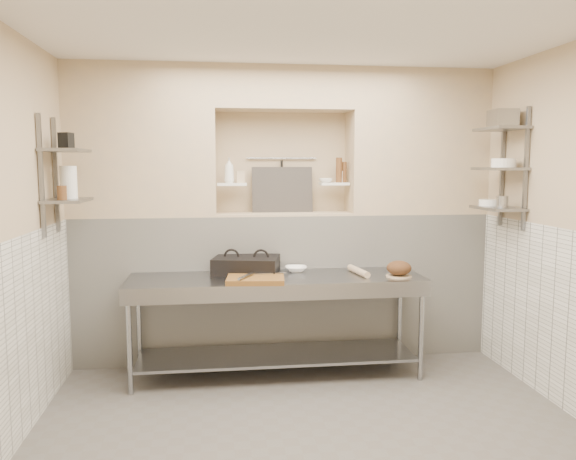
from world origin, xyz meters
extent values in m
cube|color=#58534E|center=(0.00, 0.00, -0.05)|extent=(4.00, 3.90, 0.10)
cube|color=silver|center=(0.00, 0.00, 2.85)|extent=(4.00, 3.90, 0.10)
cube|color=tan|center=(0.00, 2.00, 1.40)|extent=(4.00, 0.10, 2.80)
cube|color=tan|center=(0.00, -2.00, 1.40)|extent=(4.00, 0.10, 2.80)
cube|color=white|center=(0.00, 1.75, 0.70)|extent=(4.00, 0.40, 1.40)
cube|color=tan|center=(0.00, 1.75, 1.41)|extent=(1.30, 0.40, 0.02)
cube|color=tan|center=(-1.33, 1.75, 2.10)|extent=(1.35, 0.40, 1.40)
cube|color=tan|center=(1.33, 1.75, 2.10)|extent=(1.35, 0.40, 1.40)
cube|color=tan|center=(0.00, 1.75, 2.60)|extent=(1.30, 0.40, 0.40)
cube|color=white|center=(-1.99, 0.00, 0.70)|extent=(0.02, 3.90, 1.40)
cube|color=white|center=(-0.50, 1.75, 1.70)|extent=(0.28, 0.16, 0.02)
cube|color=white|center=(0.50, 1.75, 1.70)|extent=(0.28, 0.16, 0.02)
cylinder|color=gray|center=(0.00, 1.92, 1.95)|extent=(0.70, 0.02, 0.02)
cylinder|color=black|center=(0.00, 1.90, 1.78)|extent=(0.02, 0.02, 0.30)
cube|color=#383330|center=(0.00, 1.85, 1.64)|extent=(0.60, 0.08, 0.45)
cube|color=slate|center=(-1.98, 1.25, 1.80)|extent=(0.03, 0.03, 0.95)
cube|color=slate|center=(-1.98, 0.85, 1.80)|extent=(0.03, 0.03, 0.95)
cube|color=slate|center=(-1.84, 1.05, 1.60)|extent=(0.30, 0.50, 0.02)
cube|color=slate|center=(-1.84, 1.05, 2.00)|extent=(0.30, 0.50, 0.03)
cube|color=slate|center=(1.98, 1.25, 1.85)|extent=(0.03, 0.03, 1.05)
cube|color=slate|center=(1.98, 0.85, 1.85)|extent=(0.03, 0.03, 1.05)
cube|color=slate|center=(1.84, 1.05, 1.50)|extent=(0.30, 0.50, 0.02)
cube|color=slate|center=(1.84, 1.05, 1.85)|extent=(0.30, 0.50, 0.02)
cube|color=slate|center=(1.84, 1.05, 2.20)|extent=(0.30, 0.50, 0.03)
cube|color=gray|center=(-0.13, 1.20, 0.88)|extent=(2.60, 0.70, 0.04)
cube|color=gray|center=(-0.13, 1.20, 0.18)|extent=(2.45, 0.60, 0.03)
cube|color=gray|center=(-0.13, 0.87, 0.82)|extent=(2.60, 0.02, 0.12)
cylinder|color=gray|center=(-1.37, 0.91, 0.43)|extent=(0.04, 0.04, 0.86)
cylinder|color=gray|center=(-1.37, 1.49, 0.43)|extent=(0.04, 0.04, 0.86)
cylinder|color=gray|center=(1.11, 0.91, 0.43)|extent=(0.04, 0.04, 0.86)
cylinder|color=gray|center=(1.11, 1.49, 0.43)|extent=(0.04, 0.04, 0.86)
cube|color=black|center=(-0.39, 1.37, 0.95)|extent=(0.65, 0.53, 0.10)
cube|color=black|center=(-0.39, 1.37, 1.03)|extent=(0.65, 0.53, 0.05)
cube|color=brown|center=(-0.33, 0.99, 0.92)|extent=(0.51, 0.38, 0.04)
cube|color=gray|center=(-0.19, 1.12, 0.95)|extent=(0.28, 0.05, 0.01)
cylinder|color=gray|center=(-0.41, 0.97, 0.96)|extent=(0.15, 0.25, 0.03)
imported|color=white|center=(0.07, 1.41, 0.92)|extent=(0.22, 0.22, 0.05)
cylinder|color=tan|center=(0.62, 1.21, 0.93)|extent=(0.12, 0.40, 0.06)
cylinder|color=tan|center=(0.94, 1.06, 0.91)|extent=(0.23, 0.23, 0.01)
ellipsoid|color=#4C2D19|center=(0.94, 1.06, 0.98)|extent=(0.22, 0.22, 0.13)
imported|color=white|center=(-0.52, 1.74, 1.83)|extent=(0.10, 0.10, 0.24)
cube|color=tan|center=(-0.41, 1.76, 1.77)|extent=(0.07, 0.07, 0.11)
imported|color=white|center=(0.41, 1.74, 1.73)|extent=(0.15, 0.15, 0.04)
cylinder|color=#56341B|center=(0.60, 1.76, 1.81)|extent=(0.06, 0.06, 0.20)
cylinder|color=#56341B|center=(0.54, 1.73, 1.83)|extent=(0.06, 0.06, 0.24)
cylinder|color=white|center=(0.56, 1.76, 1.77)|extent=(0.07, 0.07, 0.11)
cylinder|color=white|center=(-1.84, 1.11, 1.74)|extent=(0.13, 0.13, 0.26)
cylinder|color=#56341B|center=(-1.84, 0.89, 1.67)|extent=(0.07, 0.07, 0.11)
cube|color=black|center=(-1.84, 1.09, 2.08)|extent=(0.12, 0.12, 0.13)
cylinder|color=white|center=(1.84, 1.20, 1.54)|extent=(0.19, 0.19, 0.06)
cylinder|color=gray|center=(1.84, 0.97, 1.56)|extent=(0.10, 0.10, 0.10)
cylinder|color=white|center=(1.84, 0.98, 1.90)|extent=(0.21, 0.21, 0.08)
cube|color=gray|center=(1.84, 1.03, 2.29)|extent=(0.21, 0.25, 0.15)
camera|label=1|loc=(-0.65, -3.66, 1.88)|focal=35.00mm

